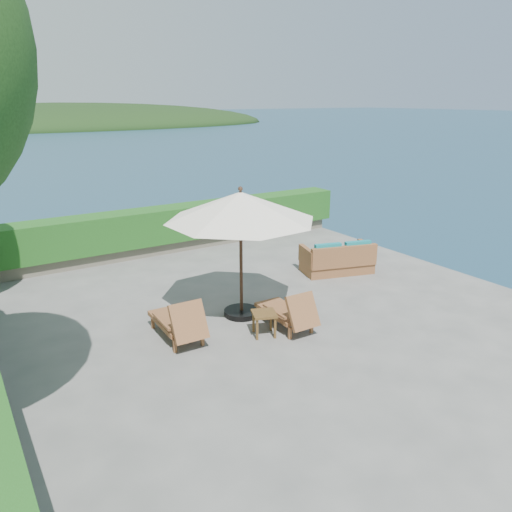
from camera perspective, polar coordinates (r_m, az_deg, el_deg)
ground at (r=10.73m, az=0.95°, el=-6.96°), size 12.00×12.00×0.00m
foundation at (r=11.46m, az=0.91°, el=-14.03°), size 12.00×12.00×3.00m
ocean at (r=12.29m, az=0.88°, el=-19.80°), size 600.00×600.00×0.00m
offshore_island at (r=151.40m, az=-21.55°, el=13.61°), size 126.00×57.60×12.60m
planter_wall_far at (r=15.36m, az=-10.64°, el=1.12°), size 12.00×0.60×0.36m
hedge_far at (r=15.19m, az=-10.78°, el=3.54°), size 12.40×0.90×1.00m
patio_umbrella at (r=10.08m, az=-1.78°, el=5.54°), size 3.93×3.93×2.79m
lounge_left at (r=9.74m, az=-8.80°, el=-7.38°), size 0.75×1.61×0.92m
lounge_right at (r=10.11m, az=3.76°, el=-6.34°), size 0.71×1.52×0.87m
side_table at (r=9.79m, az=0.94°, el=-6.93°), size 0.58×0.58×0.48m
wicker_loveseat at (r=13.43m, az=9.34°, el=-0.45°), size 2.04×1.43×0.91m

